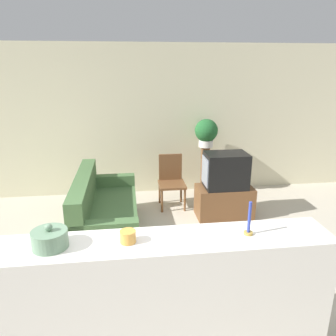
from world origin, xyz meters
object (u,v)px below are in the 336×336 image
Objects in this scene: television at (225,170)px; potted_plant at (206,132)px; couch at (104,216)px; wooden_chair at (171,179)px; decorative_bowl at (50,239)px.

potted_plant is at bearing 95.13° from television.
wooden_chair is (1.08, 0.96, 0.16)m from couch.
potted_plant is (1.76, 1.37, 0.87)m from couch.
decorative_bowl is (-1.98, -3.44, -0.05)m from potted_plant.
wooden_chair is 3.36m from decorative_bowl.
television is at bearing 12.93° from couch.
potted_plant is at bearing 30.88° from wooden_chair.
couch is 3.60× the size of potted_plant.
television is at bearing -35.18° from wooden_chair.
television is 2.57× the size of decorative_bowl.
wooden_chair is 3.46× the size of decorative_bowl.
potted_plant is at bearing 37.99° from couch.
television is at bearing 50.34° from decorative_bowl.
decorative_bowl is at bearing -129.66° from television.
decorative_bowl is (-0.22, -2.06, 0.83)m from couch.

